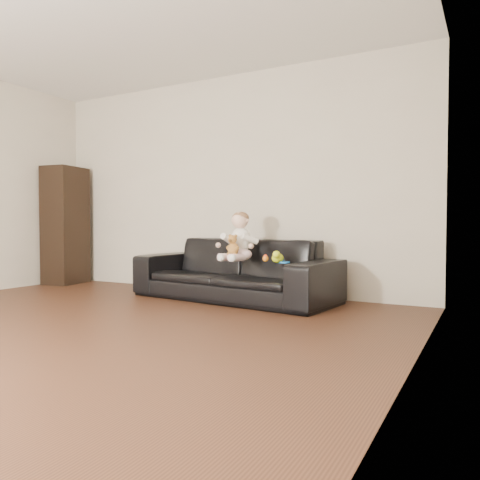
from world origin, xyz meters
The scene contains 11 objects.
floor centered at (0.00, 0.00, 0.00)m, with size 5.50×5.50×0.00m, color #3F2316.
wall_back centered at (0.00, 2.75, 1.30)m, with size 5.00×5.00×0.00m, color #BEB4A0.
wall_right centered at (2.50, 0.00, 1.30)m, with size 5.50×5.50×0.00m, color #BEB4A0.
sofa centered at (0.43, 2.25, 0.33)m, with size 2.25×0.88×0.66m, color black.
cabinet centered at (-2.28, 2.35, 0.80)m, with size 0.40×0.55×1.60m, color black.
shelf_item centered at (-2.26, 2.35, 1.16)m, with size 0.18×0.25×0.28m, color silver.
baby centered at (0.56, 2.13, 0.66)m, with size 0.39×0.47×0.52m.
teddy_bear centered at (0.57, 1.97, 0.60)m, with size 0.13×0.13×0.22m.
toy_green centered at (1.01, 2.10, 0.48)m, with size 0.12×0.14×0.10m, color #CCE31A.
toy_rattle centered at (0.85, 2.16, 0.46)m, with size 0.06×0.06×0.06m, color orange.
toy_blue_disc centered at (1.07, 2.12, 0.44)m, with size 0.11×0.11×0.02m, color blue.
Camera 1 is at (2.88, -2.18, 0.82)m, focal length 35.00 mm.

